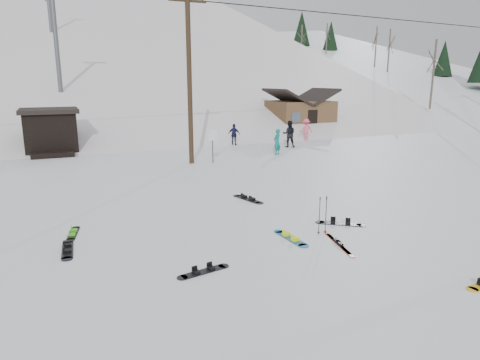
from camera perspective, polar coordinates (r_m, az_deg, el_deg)
name	(u,v)px	position (r m, az deg, el deg)	size (l,w,h in m)	color
ground	(285,270)	(10.62, 6.07, -11.89)	(200.00, 200.00, 0.00)	white
ski_slope	(96,196)	(65.61, -18.61, -2.03)	(60.00, 75.00, 45.00)	white
ridge_right	(334,174)	(74.00, 12.41, 0.85)	(34.00, 85.00, 36.00)	white
treeline_right	(359,111)	(64.96, 15.61, 8.80)	(20.00, 60.00, 10.00)	black
treeline_crest	(77,102)	(94.55, -20.96, 9.66)	(50.00, 6.00, 10.00)	black
utility_pole	(189,76)	(23.34, -6.77, 13.61)	(2.00, 0.26, 9.00)	#3A2819
trail_sign	(213,140)	(23.51, -3.66, 5.34)	(0.50, 0.09, 1.85)	#595B60
lift_hut	(51,131)	(29.43, -23.92, 6.01)	(3.40, 4.10, 2.75)	black
lift_tower_near	(56,36)	(38.48, -23.37, 17.23)	(2.20, 0.36, 8.00)	#595B60
cabin	(300,115)	(38.04, 8.00, 8.57)	(5.39, 4.40, 3.77)	brown
hero_snowboard	(291,238)	(12.58, 6.78, -7.67)	(0.38, 1.56, 0.11)	#176396
hero_skis	(338,243)	(12.40, 12.98, -8.23)	(0.54, 1.90, 0.10)	#AB2E11
ski_poles	(323,215)	(12.95, 10.97, -4.58)	(0.32, 0.08, 1.15)	black
board_scatter_a	(204,271)	(10.50, -4.88, -12.02)	(1.38, 0.47, 0.10)	black
board_scatter_b	(67,249)	(12.58, -22.02, -8.59)	(0.36, 1.54, 0.11)	black
board_scatter_c	(73,233)	(13.81, -21.35, -6.61)	(0.45, 1.29, 0.09)	black
board_scatter_d	(340,223)	(14.07, 13.24, -5.64)	(1.32, 1.07, 0.11)	black
board_scatter_f	(248,199)	(16.43, 1.07, -2.54)	(0.67, 1.58, 0.11)	black
skier_teal	(277,142)	(26.25, 4.96, 5.08)	(0.58, 0.38, 1.58)	#0B776D
skier_dark	(289,134)	(29.33, 6.56, 6.12)	(0.88, 0.68, 1.80)	black
skier_pink	(306,130)	(32.86, 8.81, 6.65)	(1.05, 0.60, 1.62)	#F65676
skier_navy	(234,135)	(30.08, -0.78, 6.08)	(0.87, 0.36, 1.49)	#19193E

